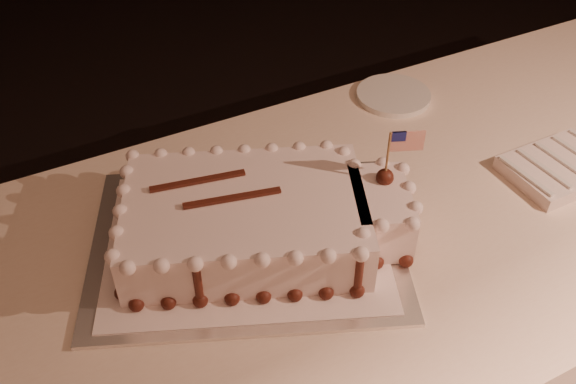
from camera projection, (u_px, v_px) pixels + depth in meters
name	position (u px, v px, depth m)	size (l,w,h in m)	color
banquet_table	(309.00, 361.00, 1.37)	(2.40, 0.80, 0.75)	#F8DBC0
cake_board	(247.00, 242.00, 1.10)	(0.53, 0.40, 0.01)	white
doily	(247.00, 240.00, 1.10)	(0.47, 0.36, 0.00)	white
sheet_cake	(262.00, 219.00, 1.07)	(0.52, 0.41, 0.20)	white
napkin_stack	(560.00, 168.00, 1.24)	(0.20, 0.15, 0.03)	white
side_plate	(393.00, 95.00, 1.44)	(0.17, 0.17, 0.01)	silver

